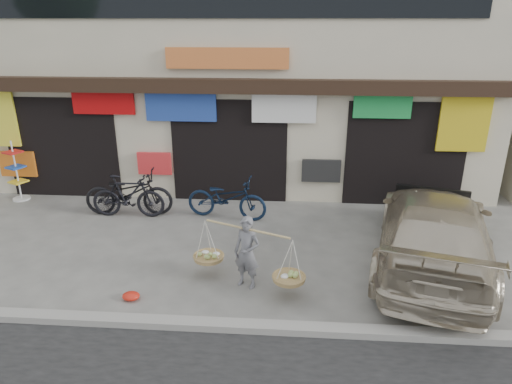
# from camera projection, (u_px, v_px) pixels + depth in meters

# --- Properties ---
(ground) EXTENTS (70.00, 70.00, 0.00)m
(ground) POSITION_uv_depth(u_px,v_px,m) (208.00, 264.00, 9.12)
(ground) COLOR slate
(ground) RESTS_ON ground
(kerb) EXTENTS (70.00, 0.25, 0.12)m
(kerb) POSITION_uv_depth(u_px,v_px,m) (187.00, 323.00, 7.23)
(kerb) COLOR gray
(kerb) RESTS_ON ground
(shophouse_block) EXTENTS (14.00, 6.32, 7.00)m
(shophouse_block) POSITION_uv_depth(u_px,v_px,m) (240.00, 59.00, 13.88)
(shophouse_block) COLOR beige
(shophouse_block) RESTS_ON ground
(street_vendor) EXTENTS (2.07, 1.19, 1.36)m
(street_vendor) POSITION_uv_depth(u_px,v_px,m) (247.00, 256.00, 8.16)
(street_vendor) COLOR slate
(street_vendor) RESTS_ON ground
(bike_0) EXTENTS (2.20, 0.90, 1.13)m
(bike_0) POSITION_uv_depth(u_px,v_px,m) (129.00, 193.00, 11.25)
(bike_0) COLOR black
(bike_0) RESTS_ON ground
(bike_1) EXTENTS (1.80, 0.52, 1.08)m
(bike_1) POSITION_uv_depth(u_px,v_px,m) (128.00, 196.00, 11.12)
(bike_1) COLOR black
(bike_1) RESTS_ON ground
(bike_2) EXTENTS (2.08, 1.03, 1.04)m
(bike_2) POSITION_uv_depth(u_px,v_px,m) (227.00, 198.00, 11.06)
(bike_2) COLOR black
(bike_2) RESTS_ON ground
(suv) EXTENTS (3.35, 5.47, 1.48)m
(suv) POSITION_uv_depth(u_px,v_px,m) (434.00, 230.00, 8.88)
(suv) COLOR beige
(suv) RESTS_ON ground
(display_rack) EXTENTS (0.51, 0.51, 1.63)m
(display_rack) POSITION_uv_depth(u_px,v_px,m) (17.00, 176.00, 12.16)
(display_rack) COLOR silver
(display_rack) RESTS_ON ground
(red_bag) EXTENTS (0.31, 0.25, 0.14)m
(red_bag) POSITION_uv_depth(u_px,v_px,m) (131.00, 296.00, 7.93)
(red_bag) COLOR red
(red_bag) RESTS_ON ground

